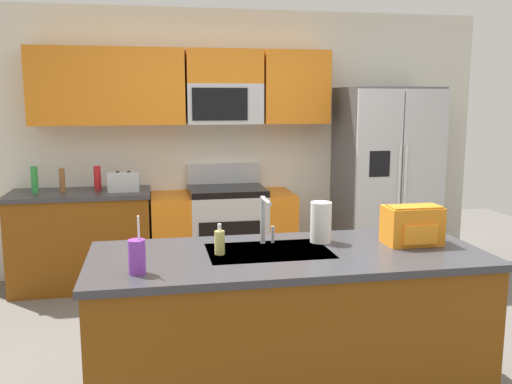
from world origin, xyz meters
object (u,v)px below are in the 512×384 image
object	(u,v)px
toaster	(124,182)
backpack	(412,224)
bottle_red	(97,178)
soap_dispenser	(220,242)
bottle_green	(35,180)
pepper_mill	(62,180)
range_oven	(223,234)
refrigerator	(385,181)
paper_towel_roll	(321,222)
sink_faucet	(265,216)
drink_cup_purple	(137,257)

from	to	relation	value
toaster	backpack	bearing A→B (deg)	-52.34
bottle_red	backpack	world-z (taller)	backpack
soap_dispenser	bottle_green	bearing A→B (deg)	121.02
toaster	bottle_green	size ratio (longest dim) A/B	1.15
pepper_mill	backpack	world-z (taller)	backpack
range_oven	bottle_red	distance (m)	1.30
refrigerator	paper_towel_roll	bearing A→B (deg)	-122.38
range_oven	sink_faucet	distance (m)	2.24
bottle_red	sink_faucet	distance (m)	2.47
refrigerator	paper_towel_roll	world-z (taller)	refrigerator
drink_cup_purple	paper_towel_roll	bearing A→B (deg)	21.52
drink_cup_purple	pepper_mill	bearing A→B (deg)	105.56
range_oven	bottle_red	size ratio (longest dim) A/B	5.99
bottle_red	paper_towel_roll	world-z (taller)	paper_towel_roll
refrigerator	bottle_green	xyz separation A→B (m)	(-3.33, 0.07, 0.10)
drink_cup_purple	toaster	bearing A→B (deg)	93.91
pepper_mill	drink_cup_purple	distance (m)	2.67
range_oven	soap_dispenser	world-z (taller)	range_oven
pepper_mill	bottle_red	xyz separation A→B (m)	(0.31, 0.05, 0.01)
sink_faucet	soap_dispenser	xyz separation A→B (m)	(-0.28, -0.16, -0.10)
bottle_red	sink_faucet	xyz separation A→B (m)	(1.13, -2.20, 0.05)
toaster	pepper_mill	size ratio (longest dim) A/B	1.29
soap_dispenser	refrigerator	bearing A→B (deg)	49.02
sink_faucet	paper_towel_roll	distance (m)	0.34
bottle_red	refrigerator	bearing A→B (deg)	-2.45
bottle_green	pepper_mill	bearing A→B (deg)	0.04
sink_faucet	range_oven	bearing A→B (deg)	89.09
drink_cup_purple	backpack	world-z (taller)	drink_cup_purple
pepper_mill	drink_cup_purple	size ratio (longest dim) A/B	0.75
toaster	soap_dispenser	size ratio (longest dim) A/B	1.65
range_oven	drink_cup_purple	distance (m)	2.73
refrigerator	soap_dispenser	world-z (taller)	refrigerator
bottle_green	soap_dispenser	bearing A→B (deg)	-58.98
drink_cup_purple	paper_towel_roll	size ratio (longest dim) A/B	1.20
refrigerator	pepper_mill	bearing A→B (deg)	178.71
toaster	bottle_green	xyz separation A→B (m)	(-0.78, 0.05, 0.03)
toaster	bottle_green	world-z (taller)	bottle_green
pepper_mill	soap_dispenser	size ratio (longest dim) A/B	1.28
soap_dispenser	backpack	size ratio (longest dim) A/B	0.53
sink_faucet	backpack	size ratio (longest dim) A/B	0.88
toaster	sink_faucet	size ratio (longest dim) A/B	0.99
toaster	pepper_mill	distance (m)	0.55
bottle_green	drink_cup_purple	world-z (taller)	drink_cup_purple
pepper_mill	paper_towel_roll	world-z (taller)	paper_towel_roll
bottle_green	backpack	size ratio (longest dim) A/B	0.76
refrigerator	pepper_mill	distance (m)	3.09
bottle_green	sink_faucet	size ratio (longest dim) A/B	0.86
range_oven	backpack	distance (m)	2.51
range_oven	toaster	bearing A→B (deg)	-176.75
toaster	range_oven	bearing A→B (deg)	3.25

